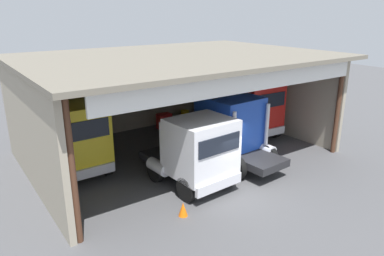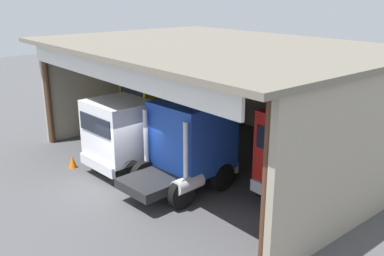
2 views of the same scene
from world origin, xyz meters
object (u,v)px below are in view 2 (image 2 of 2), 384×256
object	(u,v)px
truck_red_center_right_bay	(304,156)
traffic_cone	(73,162)
oil_drum	(331,149)
truck_yellow_right_bay	(153,98)
truck_blue_center_left_bay	(189,143)
truck_white_left_bay	(126,134)
tool_cart	(300,139)

from	to	relation	value
truck_red_center_right_bay	traffic_cone	xyz separation A→B (m)	(-8.53, -5.05, -1.55)
truck_red_center_right_bay	oil_drum	distance (m)	5.25
truck_yellow_right_bay	truck_blue_center_left_bay	bearing A→B (deg)	154.90
truck_yellow_right_bay	truck_red_center_right_bay	bearing A→B (deg)	175.03
truck_white_left_bay	truck_red_center_right_bay	xyz separation A→B (m)	(6.71, 3.35, 0.15)
truck_yellow_right_bay	oil_drum	world-z (taller)	truck_yellow_right_bay
oil_drum	truck_yellow_right_bay	bearing A→B (deg)	-155.58
truck_white_left_bay	tool_cart	bearing A→B (deg)	-115.16
truck_red_center_right_bay	truck_blue_center_left_bay	bearing A→B (deg)	34.92
traffic_cone	tool_cart	bearing A→B (deg)	62.73
truck_yellow_right_bay	truck_red_center_right_bay	distance (m)	10.57
traffic_cone	truck_yellow_right_bay	bearing A→B (deg)	109.11
truck_red_center_right_bay	oil_drum	world-z (taller)	truck_red_center_right_bay
truck_white_left_bay	truck_yellow_right_bay	bearing A→B (deg)	-50.54
tool_cart	traffic_cone	xyz separation A→B (m)	(-5.00, -9.71, -0.22)
oil_drum	traffic_cone	distance (m)	11.87
truck_yellow_right_bay	truck_blue_center_left_bay	size ratio (longest dim) A/B	0.93
truck_red_center_right_bay	oil_drum	size ratio (longest dim) A/B	5.06
truck_yellow_right_bay	tool_cart	distance (m)	8.14
truck_white_left_bay	truck_blue_center_left_bay	distance (m)	3.19
truck_white_left_bay	tool_cart	size ratio (longest dim) A/B	4.98
truck_blue_center_left_bay	truck_red_center_right_bay	size ratio (longest dim) A/B	0.98
truck_white_left_bay	traffic_cone	bearing A→B (deg)	39.62
truck_white_left_bay	tool_cart	distance (m)	8.70
truck_yellow_right_bay	oil_drum	distance (m)	9.69
oil_drum	traffic_cone	size ratio (longest dim) A/B	1.68
truck_yellow_right_bay	truck_blue_center_left_bay	xyz separation A→B (m)	(6.85, -3.09, -0.00)
oil_drum	tool_cart	world-z (taller)	tool_cart
truck_blue_center_left_bay	oil_drum	bearing A→B (deg)	71.49
truck_yellow_right_bay	traffic_cone	distance (m)	6.36
tool_cart	traffic_cone	size ratio (longest dim) A/B	1.79
truck_white_left_bay	oil_drum	distance (m)	9.53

